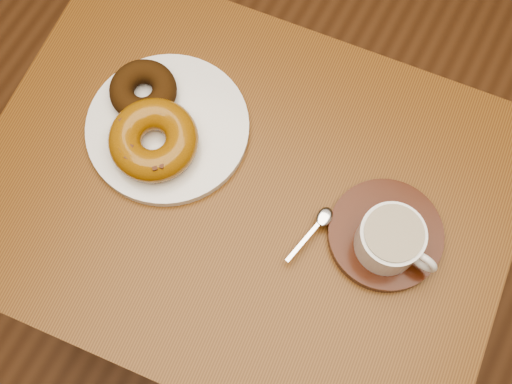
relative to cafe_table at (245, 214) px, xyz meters
The scene contains 8 objects.
ground 0.69m from the cafe_table, 97.02° to the left, with size 6.00×6.00×0.00m, color brown.
cafe_table is the anchor object (origin of this frame).
donut_plate 0.19m from the cafe_table, 167.76° to the left, with size 0.24×0.24×0.01m, color white.
donut_cinnamon 0.25m from the cafe_table, 163.84° to the left, with size 0.10×0.10×0.04m, color #371F0B.
donut_caramel 0.20m from the cafe_table, behind, with size 0.13×0.13×0.05m.
saucer 0.24m from the cafe_table, ahead, with size 0.16×0.16×0.02m, color #381407.
coffee_cup 0.26m from the cafe_table, ahead, with size 0.11×0.09×0.06m.
teaspoon 0.18m from the cafe_table, ahead, with size 0.03×0.09×0.01m.
Camera 1 is at (0.20, -0.60, 1.55)m, focal length 45.00 mm.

